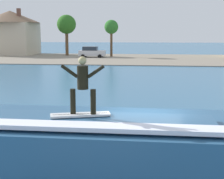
# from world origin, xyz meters

# --- Properties ---
(ground_plane) EXTENTS (260.00, 260.00, 0.00)m
(ground_plane) POSITION_xyz_m (0.00, 0.00, 0.00)
(ground_plane) COLOR #33668C
(wave_crest) EXTENTS (7.79, 3.69, 1.81)m
(wave_crest) POSITION_xyz_m (-1.30, -1.02, 0.85)
(wave_crest) COLOR #2A567D
(wave_crest) RESTS_ON ground_plane
(surfboard) EXTENTS (1.79, 0.91, 0.06)m
(surfboard) POSITION_xyz_m (-1.83, -1.27, 1.85)
(surfboard) COLOR white
(surfboard) RESTS_ON wave_crest
(surfer) EXTENTS (1.28, 0.32, 1.67)m
(surfer) POSITION_xyz_m (-1.75, -1.27, 2.81)
(surfer) COLOR black
(surfer) RESTS_ON surfboard
(shoreline_bank) EXTENTS (120.00, 21.64, 0.10)m
(shoreline_bank) POSITION_xyz_m (0.00, 42.85, 0.05)
(shoreline_bank) COLOR gray
(shoreline_bank) RESTS_ON ground_plane
(car_near_shore) EXTENTS (4.31, 2.09, 1.86)m
(car_near_shore) POSITION_xyz_m (-9.75, 44.77, 0.95)
(car_near_shore) COLOR silver
(car_near_shore) RESTS_ON ground_plane
(house_with_chimney) EXTENTS (10.94, 10.94, 8.42)m
(house_with_chimney) POSITION_xyz_m (-26.05, 50.50, 4.53)
(house_with_chimney) COLOR beige
(house_with_chimney) RESTS_ON ground_plane
(tree_tall_bare) EXTENTS (3.35, 3.35, 7.25)m
(tree_tall_bare) POSITION_xyz_m (-14.96, 48.79, 5.46)
(tree_tall_bare) COLOR brown
(tree_tall_bare) RESTS_ON ground_plane
(tree_short_bushy) EXTENTS (2.35, 2.35, 6.25)m
(tree_short_bushy) POSITION_xyz_m (-6.72, 46.71, 4.92)
(tree_short_bushy) COLOR brown
(tree_short_bushy) RESTS_ON ground_plane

